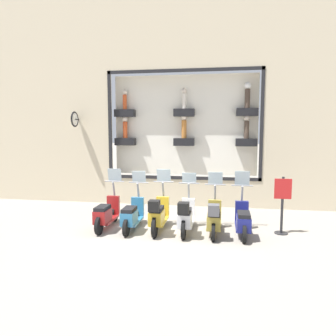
{
  "coord_description": "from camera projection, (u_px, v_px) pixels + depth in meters",
  "views": [
    {
      "loc": [
        -8.54,
        -1.44,
        2.82
      ],
      "look_at": [
        1.64,
        0.26,
        1.62
      ],
      "focal_mm": 35.0,
      "sensor_mm": 36.0,
      "label": 1
    }
  ],
  "objects": [
    {
      "name": "ground_plane",
      "position": [
        168.0,
        234.0,
        8.93
      ],
      "size": [
        120.0,
        120.0,
        0.0
      ],
      "primitive_type": "plane",
      "color": "gray"
    },
    {
      "name": "building_facade",
      "position": [
        184.0,
        62.0,
        11.85
      ],
      "size": [
        1.21,
        36.0,
        10.34
      ],
      "color": "beige",
      "rests_on": "ground_plane"
    },
    {
      "name": "scooter_navy_0",
      "position": [
        243.0,
        220.0,
        8.74
      ],
      "size": [
        1.79,
        0.61,
        1.65
      ],
      "color": "black",
      "rests_on": "ground_plane"
    },
    {
      "name": "scooter_olive_1",
      "position": [
        214.0,
        218.0,
        8.79
      ],
      "size": [
        1.79,
        0.6,
        1.61
      ],
      "color": "black",
      "rests_on": "ground_plane"
    },
    {
      "name": "scooter_white_2",
      "position": [
        186.0,
        217.0,
        8.92
      ],
      "size": [
        1.8,
        0.6,
        1.57
      ],
      "color": "black",
      "rests_on": "ground_plane"
    },
    {
      "name": "scooter_yellow_3",
      "position": [
        158.0,
        215.0,
        9.06
      ],
      "size": [
        1.81,
        0.6,
        1.66
      ],
      "color": "black",
      "rests_on": "ground_plane"
    },
    {
      "name": "scooter_teal_4",
      "position": [
        132.0,
        215.0,
        9.24
      ],
      "size": [
        1.79,
        0.6,
        1.59
      ],
      "color": "black",
      "rests_on": "ground_plane"
    },
    {
      "name": "scooter_red_5",
      "position": [
        106.0,
        214.0,
        9.36
      ],
      "size": [
        1.8,
        0.61,
        1.65
      ],
      "color": "black",
      "rests_on": "ground_plane"
    },
    {
      "name": "shop_sign_post",
      "position": [
        282.0,
        203.0,
        8.86
      ],
      "size": [
        0.36,
        0.45,
        1.57
      ],
      "color": "#232326",
      "rests_on": "ground_plane"
    }
  ]
}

